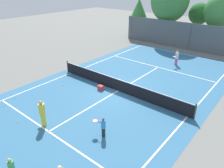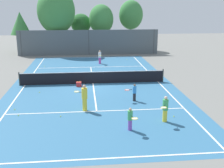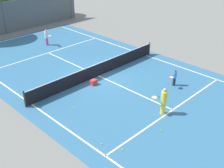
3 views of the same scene
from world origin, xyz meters
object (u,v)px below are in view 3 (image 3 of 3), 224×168
Objects in this scene: player_3 at (174,77)px; tennis_ball_1 at (73,108)px; tennis_ball_7 at (57,74)px; ball_crate at (94,82)px; tennis_ball_9 at (102,144)px; tennis_ball_0 at (123,149)px; tennis_ball_3 at (64,32)px; tennis_ball_4 at (161,131)px; player_4 at (164,101)px; tennis_ball_6 at (108,52)px; tennis_ball_2 at (56,94)px; player_0 at (47,37)px.

tennis_ball_1 is at bearing 159.01° from player_3.
player_3 is at bearing -56.88° from tennis_ball_7.
tennis_ball_9 is (-3.91, -4.94, -0.15)m from ball_crate.
tennis_ball_1 is at bearing -114.76° from tennis_ball_7.
tennis_ball_0 is 1.00× the size of tennis_ball_3.
tennis_ball_0 is at bearing -66.45° from tennis_ball_9.
tennis_ball_7 is at bearing 65.24° from tennis_ball_1.
tennis_ball_4 is (-0.99, -6.35, -0.15)m from ball_crate.
ball_crate is at bearing 94.43° from player_4.
ball_crate is 3.18m from tennis_ball_7.
tennis_ball_3 is 1.00× the size of tennis_ball_9.
tennis_ball_9 is at bearing -111.04° from tennis_ball_7.
ball_crate is 6.43m from tennis_ball_4.
player_4 is 24.91× the size of tennis_ball_4.
ball_crate is 6.45× the size of tennis_ball_4.
tennis_ball_0 and tennis_ball_3 have the same top height.
ball_crate is 6.88m from tennis_ball_0.
ball_crate is 6.45× the size of tennis_ball_3.
player_3 reaches higher than tennis_ball_9.
tennis_ball_0 is at bearing -97.28° from tennis_ball_1.
tennis_ball_3 and tennis_ball_9 have the same top height.
tennis_ball_0 is at bearing -120.30° from ball_crate.
player_3 is 5.35m from tennis_ball_4.
tennis_ball_4 is 1.00× the size of tennis_ball_7.
tennis_ball_1 is 1.00× the size of tennis_ball_7.
player_4 is 3.86× the size of ball_crate.
player_3 is at bearing -98.72° from tennis_ball_6.
ball_crate is (-0.42, 5.43, -0.67)m from player_4.
ball_crate reaches higher than tennis_ball_6.
player_3 is at bearing -96.82° from tennis_ball_3.
tennis_ball_7 and tennis_ball_9 have the same top height.
player_3 is 17.99× the size of tennis_ball_2.
ball_crate is at bearing -103.97° from player_0.
tennis_ball_0 is (-3.47, -5.94, -0.15)m from ball_crate.
player_0 is 22.33× the size of tennis_ball_9.
tennis_ball_6 is (8.38, 9.54, 0.00)m from tennis_ball_0.
tennis_ball_0 and tennis_ball_9 have the same top height.
tennis_ball_1 is 14.83m from tennis_ball_3.
player_4 is 6.93m from tennis_ball_2.
tennis_ball_2 is at bearing 82.43° from tennis_ball_0.
player_4 is at bearing -116.44° from tennis_ball_6.
tennis_ball_0 is 2.51m from tennis_ball_4.
player_4 is at bearing 7.37° from tennis_ball_0.
tennis_ball_4 is (1.59, -7.11, 0.00)m from tennis_ball_2.
tennis_ball_0 is at bearing -97.57° from tennis_ball_2.
tennis_ball_7 is at bearing -129.34° from tennis_ball_3.
tennis_ball_7 is (2.06, 4.47, 0.00)m from tennis_ball_1.
player_4 is 17.05m from tennis_ball_3.
player_0 is 11.48m from tennis_ball_1.
player_4 is 24.91× the size of tennis_ball_9.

